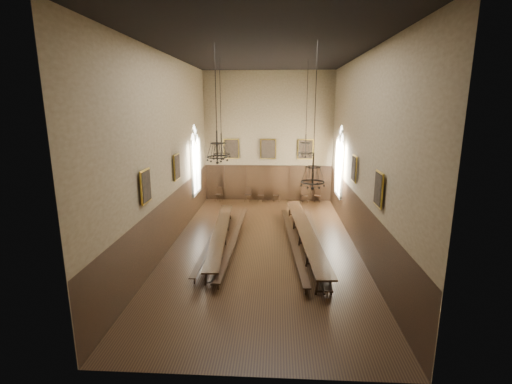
# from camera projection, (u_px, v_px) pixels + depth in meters

# --- Properties ---
(floor) EXTENTS (9.00, 18.00, 0.02)m
(floor) POSITION_uv_depth(u_px,v_px,m) (263.00, 246.00, 18.15)
(floor) COLOR black
(floor) RESTS_ON ground
(ceiling) EXTENTS (9.00, 18.00, 0.02)m
(ceiling) POSITION_uv_depth(u_px,v_px,m) (264.00, 51.00, 16.07)
(ceiling) COLOR black
(ceiling) RESTS_ON ground
(wall_back) EXTENTS (9.00, 0.02, 9.00)m
(wall_back) POSITION_uv_depth(u_px,v_px,m) (268.00, 137.00, 25.86)
(wall_back) COLOR #78664A
(wall_back) RESTS_ON ground
(wall_front) EXTENTS (9.00, 0.02, 9.00)m
(wall_front) POSITION_uv_depth(u_px,v_px,m) (249.00, 206.00, 8.36)
(wall_front) COLOR #78664A
(wall_front) RESTS_ON ground
(wall_left) EXTENTS (0.02, 18.00, 9.00)m
(wall_left) POSITION_uv_depth(u_px,v_px,m) (168.00, 154.00, 17.36)
(wall_left) COLOR #78664A
(wall_left) RESTS_ON ground
(wall_right) EXTENTS (0.02, 18.00, 9.00)m
(wall_right) POSITION_uv_depth(u_px,v_px,m) (362.00, 155.00, 16.86)
(wall_right) COLOR #78664A
(wall_right) RESTS_ON ground
(wainscot_panelling) EXTENTS (9.00, 18.00, 2.50)m
(wainscot_panelling) POSITION_uv_depth(u_px,v_px,m) (263.00, 221.00, 17.86)
(wainscot_panelling) COLOR black
(wainscot_panelling) RESTS_ON floor
(table_left) EXTENTS (1.28, 9.38, 0.73)m
(table_left) POSITION_uv_depth(u_px,v_px,m) (221.00, 238.00, 18.19)
(table_left) COLOR black
(table_left) RESTS_ON floor
(table_right) EXTENTS (1.49, 10.81, 0.84)m
(table_right) POSITION_uv_depth(u_px,v_px,m) (305.00, 237.00, 18.10)
(table_right) COLOR black
(table_right) RESTS_ON floor
(bench_left_outer) EXTENTS (0.28, 9.33, 0.42)m
(bench_left_outer) POSITION_uv_depth(u_px,v_px,m) (213.00, 238.00, 18.39)
(bench_left_outer) COLOR black
(bench_left_outer) RESTS_ON floor
(bench_left_inner) EXTENTS (0.50, 9.99, 0.45)m
(bench_left_inner) POSITION_uv_depth(u_px,v_px,m) (235.00, 239.00, 18.23)
(bench_left_inner) COLOR black
(bench_left_inner) RESTS_ON floor
(bench_right_inner) EXTENTS (0.94, 9.97, 0.45)m
(bench_right_inner) POSITION_uv_depth(u_px,v_px,m) (292.00, 242.00, 17.89)
(bench_right_inner) COLOR black
(bench_right_inner) RESTS_ON floor
(bench_right_outer) EXTENTS (0.38, 10.12, 0.46)m
(bench_right_outer) POSITION_uv_depth(u_px,v_px,m) (315.00, 243.00, 17.74)
(bench_right_outer) COLOR black
(bench_right_outer) RESTS_ON floor
(chair_0) EXTENTS (0.56, 0.56, 1.00)m
(chair_0) POSITION_uv_depth(u_px,v_px,m) (219.00, 197.00, 26.49)
(chair_0) COLOR black
(chair_0) RESTS_ON floor
(chair_2) EXTENTS (0.51, 0.51, 0.99)m
(chair_2) POSITION_uv_depth(u_px,v_px,m) (248.00, 197.00, 26.42)
(chair_2) COLOR black
(chair_2) RESTS_ON floor
(chair_3) EXTENTS (0.44, 0.44, 0.91)m
(chair_3) POSITION_uv_depth(u_px,v_px,m) (261.00, 197.00, 26.43)
(chair_3) COLOR black
(chair_3) RESTS_ON floor
(chair_4) EXTENTS (0.44, 0.44, 0.92)m
(chair_4) POSITION_uv_depth(u_px,v_px,m) (276.00, 198.00, 26.35)
(chair_4) COLOR black
(chair_4) RESTS_ON floor
(chair_6) EXTENTS (0.49, 0.49, 0.99)m
(chair_6) POSITION_uv_depth(u_px,v_px,m) (304.00, 198.00, 26.19)
(chair_6) COLOR black
(chair_6) RESTS_ON floor
(chair_7) EXTENTS (0.52, 0.52, 0.97)m
(chair_7) POSITION_uv_depth(u_px,v_px,m) (317.00, 198.00, 26.25)
(chair_7) COLOR black
(chair_7) RESTS_ON floor
(chandelier_back_left) EXTENTS (0.90, 0.90, 4.96)m
(chandelier_back_left) POSITION_uv_depth(u_px,v_px,m) (221.00, 148.00, 19.41)
(chandelier_back_left) COLOR black
(chandelier_back_left) RESTS_ON ceiling
(chandelier_back_right) EXTENTS (0.82, 0.82, 4.94)m
(chandelier_back_right) POSITION_uv_depth(u_px,v_px,m) (306.00, 147.00, 19.79)
(chandelier_back_right) COLOR black
(chandelier_back_right) RESTS_ON ceiling
(chandelier_front_left) EXTENTS (0.84, 0.84, 4.44)m
(chandelier_front_left) POSITION_uv_depth(u_px,v_px,m) (217.00, 150.00, 14.61)
(chandelier_front_left) COLOR black
(chandelier_front_left) RESTS_ON ceiling
(chandelier_front_right) EXTENTS (0.93, 0.93, 5.39)m
(chandelier_front_right) POSITION_uv_depth(u_px,v_px,m) (313.00, 174.00, 14.42)
(chandelier_front_right) COLOR black
(chandelier_front_right) RESTS_ON ceiling
(portrait_back_0) EXTENTS (1.10, 0.12, 1.40)m
(portrait_back_0) POSITION_uv_depth(u_px,v_px,m) (231.00, 149.00, 26.06)
(portrait_back_0) COLOR #AC8A29
(portrait_back_0) RESTS_ON wall_back
(portrait_back_1) EXTENTS (1.10, 0.12, 1.40)m
(portrait_back_1) POSITION_uv_depth(u_px,v_px,m) (268.00, 149.00, 25.92)
(portrait_back_1) COLOR #AC8A29
(portrait_back_1) RESTS_ON wall_back
(portrait_back_2) EXTENTS (1.10, 0.12, 1.40)m
(portrait_back_2) POSITION_uv_depth(u_px,v_px,m) (305.00, 149.00, 25.78)
(portrait_back_2) COLOR #AC8A29
(portrait_back_2) RESTS_ON wall_back
(portrait_left_0) EXTENTS (0.12, 1.00, 1.30)m
(portrait_left_0) POSITION_uv_depth(u_px,v_px,m) (177.00, 167.00, 18.50)
(portrait_left_0) COLOR #AC8A29
(portrait_left_0) RESTS_ON wall_left
(portrait_left_1) EXTENTS (0.12, 1.00, 1.30)m
(portrait_left_1) POSITION_uv_depth(u_px,v_px,m) (146.00, 186.00, 14.13)
(portrait_left_1) COLOR #AC8A29
(portrait_left_1) RESTS_ON wall_left
(portrait_right_0) EXTENTS (0.12, 1.00, 1.30)m
(portrait_right_0) POSITION_uv_depth(u_px,v_px,m) (354.00, 169.00, 18.03)
(portrait_right_0) COLOR #AC8A29
(portrait_right_0) RESTS_ON wall_right
(portrait_right_1) EXTENTS (0.12, 1.00, 1.30)m
(portrait_right_1) POSITION_uv_depth(u_px,v_px,m) (379.00, 189.00, 13.65)
(portrait_right_1) COLOR #AC8A29
(portrait_right_1) RESTS_ON wall_right
(window_right) EXTENTS (0.20, 2.20, 4.60)m
(window_right) POSITION_uv_depth(u_px,v_px,m) (340.00, 161.00, 22.46)
(window_right) COLOR white
(window_right) RESTS_ON wall_right
(window_left) EXTENTS (0.20, 2.20, 4.60)m
(window_left) POSITION_uv_depth(u_px,v_px,m) (195.00, 160.00, 22.95)
(window_left) COLOR white
(window_left) RESTS_ON wall_left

